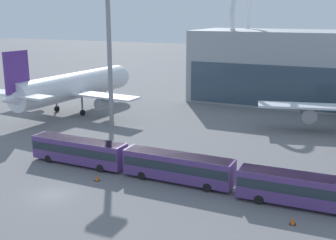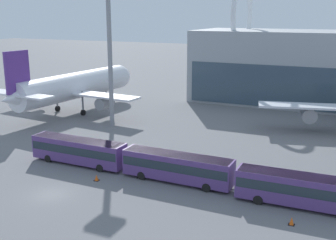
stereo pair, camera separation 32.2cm
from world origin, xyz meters
name	(u,v)px [view 2 (the right image)]	position (x,y,z in m)	size (l,w,h in m)	color
ground_plane	(52,194)	(0.00, 0.00, 0.00)	(440.00, 440.00, 0.00)	slate
airliner_at_gate_near	(73,86)	(-21.67, 32.77, 5.17)	(31.10, 34.42, 13.02)	white
shuttle_bus_0	(79,150)	(-2.99, 9.06, 1.96)	(13.19, 2.84, 3.34)	#56387A
shuttle_bus_1	(177,166)	(10.97, 8.89, 1.96)	(13.19, 2.85, 3.34)	#56387A
shuttle_bus_2	(302,189)	(24.92, 8.17, 1.96)	(13.20, 2.91, 3.34)	#56387A
floodlight_mast	(109,36)	(-9.25, 27.11, 15.29)	(2.81, 2.81, 24.20)	gray
lane_stripe_3	(217,187)	(15.68, 9.24, 0.00)	(9.53, 0.25, 0.01)	silver
traffic_cone_1	(292,221)	(24.67, 3.92, 0.38)	(0.58, 0.58, 0.78)	black
traffic_cone_2	(97,178)	(2.24, 5.30, 0.35)	(0.62, 0.62, 0.71)	black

